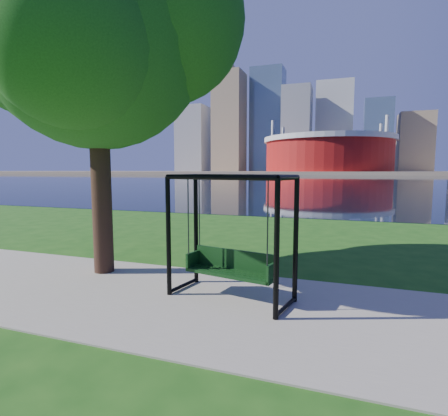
% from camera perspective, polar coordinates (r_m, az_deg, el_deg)
% --- Properties ---
extents(ground, '(900.00, 900.00, 0.00)m').
position_cam_1_polar(ground, '(7.08, 1.84, -14.40)').
color(ground, '#1E5114').
rests_on(ground, ground).
extents(path, '(120.00, 4.00, 0.03)m').
position_cam_1_polar(path, '(6.63, 0.50, -15.72)').
color(path, '#9E937F').
rests_on(path, ground).
extents(river, '(900.00, 180.00, 0.02)m').
position_cam_1_polar(river, '(108.37, 18.26, 4.50)').
color(river, black).
rests_on(river, ground).
extents(far_bank, '(900.00, 228.00, 2.00)m').
position_cam_1_polar(far_bank, '(312.34, 18.98, 5.51)').
color(far_bank, '#937F60').
rests_on(far_bank, ground).
extents(stadium, '(83.00, 83.00, 32.00)m').
position_cam_1_polar(stadium, '(241.91, 16.58, 8.65)').
color(stadium, maroon).
rests_on(stadium, far_bank).
extents(skyline, '(392.00, 66.00, 96.50)m').
position_cam_1_polar(skyline, '(327.49, 18.45, 11.66)').
color(skyline, gray).
rests_on(skyline, far_bank).
extents(swing, '(2.51, 1.47, 2.41)m').
position_cam_1_polar(swing, '(6.69, 1.17, -5.21)').
color(swing, black).
rests_on(swing, ground).
extents(park_tree, '(6.57, 5.94, 8.16)m').
position_cam_1_polar(park_tree, '(9.47, -20.28, 25.44)').
color(park_tree, black).
rests_on(park_tree, ground).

